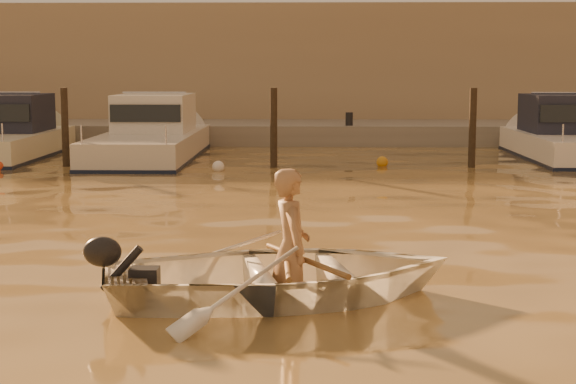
{
  "coord_description": "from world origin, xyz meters",
  "views": [
    {
      "loc": [
        0.63,
        -8.42,
        2.5
      ],
      "look_at": [
        0.37,
        3.94,
        0.75
      ],
      "focal_mm": 55.0,
      "sensor_mm": 36.0,
      "label": 1
    }
  ],
  "objects_px": {
    "moored_boat_1": "(6,135)",
    "waterfront_building": "(291,70)",
    "moored_boat_2": "(150,136)",
    "dinghy": "(282,273)",
    "moored_boat_4": "(564,136)",
    "person": "(291,247)"
  },
  "relations": [
    {
      "from": "dinghy",
      "to": "waterfront_building",
      "type": "xyz_separation_m",
      "value": [
        -0.37,
        26.06,
        2.12
      ]
    },
    {
      "from": "moored_boat_1",
      "to": "waterfront_building",
      "type": "distance_m",
      "value": 13.59
    },
    {
      "from": "waterfront_building",
      "to": "moored_boat_1",
      "type": "bearing_deg",
      "value": -125.29
    },
    {
      "from": "person",
      "to": "waterfront_building",
      "type": "bearing_deg",
      "value": -11.61
    },
    {
      "from": "dinghy",
      "to": "moored_boat_1",
      "type": "xyz_separation_m",
      "value": [
        -8.16,
        15.06,
        0.35
      ]
    },
    {
      "from": "moored_boat_4",
      "to": "person",
      "type": "bearing_deg",
      "value": -115.84
    },
    {
      "from": "moored_boat_1",
      "to": "waterfront_building",
      "type": "relative_size",
      "value": 0.15
    },
    {
      "from": "moored_boat_4",
      "to": "waterfront_building",
      "type": "xyz_separation_m",
      "value": [
        -7.75,
        11.0,
        1.77
      ]
    },
    {
      "from": "person",
      "to": "dinghy",
      "type": "bearing_deg",
      "value": 90.0
    },
    {
      "from": "moored_boat_2",
      "to": "moored_boat_4",
      "type": "xyz_separation_m",
      "value": [
        11.47,
        0.0,
        0.0
      ]
    },
    {
      "from": "moored_boat_2",
      "to": "moored_boat_1",
      "type": "bearing_deg",
      "value": 180.0
    },
    {
      "from": "waterfront_building",
      "to": "person",
      "type": "bearing_deg",
      "value": -88.97
    },
    {
      "from": "waterfront_building",
      "to": "dinghy",
      "type": "bearing_deg",
      "value": -89.19
    },
    {
      "from": "moored_boat_1",
      "to": "waterfront_building",
      "type": "xyz_separation_m",
      "value": [
        7.79,
        11.0,
        1.77
      ]
    },
    {
      "from": "dinghy",
      "to": "moored_boat_2",
      "type": "relative_size",
      "value": 0.46
    },
    {
      "from": "dinghy",
      "to": "moored_boat_4",
      "type": "xyz_separation_m",
      "value": [
        7.38,
        15.06,
        0.35
      ]
    },
    {
      "from": "moored_boat_4",
      "to": "waterfront_building",
      "type": "distance_m",
      "value": 13.57
    },
    {
      "from": "moored_boat_1",
      "to": "waterfront_building",
      "type": "height_order",
      "value": "waterfront_building"
    },
    {
      "from": "moored_boat_4",
      "to": "moored_boat_2",
      "type": "bearing_deg",
      "value": 180.0
    },
    {
      "from": "moored_boat_4",
      "to": "waterfront_building",
      "type": "relative_size",
      "value": 0.15
    },
    {
      "from": "moored_boat_2",
      "to": "moored_boat_4",
      "type": "bearing_deg",
      "value": 0.0
    },
    {
      "from": "person",
      "to": "moored_boat_1",
      "type": "height_order",
      "value": "moored_boat_1"
    }
  ]
}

